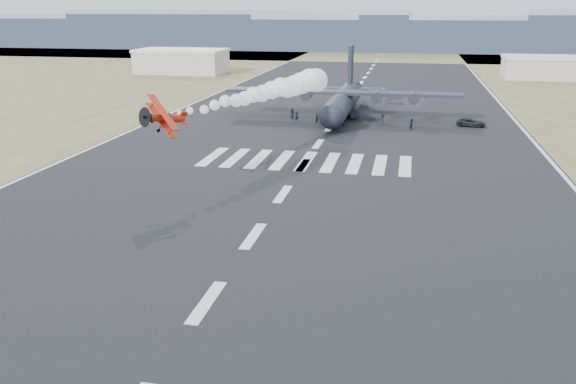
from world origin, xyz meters
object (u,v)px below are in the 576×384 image
(support_vehicle, at_px, (471,123))
(crew_a, at_px, (317,118))
(crew_f, at_px, (335,117))
(hangar_left, at_px, (182,61))
(transport_aircraft, at_px, (343,99))
(crew_b, at_px, (412,124))
(crew_c, at_px, (383,119))
(crew_d, at_px, (342,120))
(crew_e, at_px, (292,113))
(crew_g, at_px, (297,116))
(crew_h, at_px, (330,119))
(aerobatic_biplane, at_px, (163,118))
(hangar_right, at_px, (544,67))

(support_vehicle, bearing_deg, crew_a, 103.89)
(crew_a, xyz_separation_m, crew_f, (2.66, 1.96, 0.00))
(hangar_left, distance_m, transport_aircraft, 81.92)
(crew_b, relative_size, crew_c, 0.91)
(crew_d, bearing_deg, crew_e, -160.00)
(crew_e, xyz_separation_m, crew_g, (1.37, -2.99, 0.03))
(support_vehicle, height_order, crew_h, crew_h)
(crew_c, distance_m, crew_g, 14.08)
(crew_e, bearing_deg, hangar_left, 91.18)
(aerobatic_biplane, relative_size, crew_f, 3.09)
(crew_a, height_order, crew_d, crew_d)
(hangar_left, height_order, crew_f, hangar_left)
(crew_a, height_order, crew_h, crew_a)
(hangar_right, distance_m, crew_f, 86.12)
(hangar_right, distance_m, crew_c, 83.16)
(transport_aircraft, relative_size, crew_b, 23.54)
(hangar_left, distance_m, crew_c, 91.47)
(crew_c, relative_size, crew_e, 1.12)
(transport_aircraft, xyz_separation_m, crew_e, (-8.31, -3.20, -2.12))
(hangar_right, bearing_deg, crew_h, -121.90)
(crew_h, bearing_deg, hangar_left, -83.07)
(hangar_right, distance_m, transport_aircraft, 81.22)
(crew_f, bearing_deg, crew_d, -0.56)
(transport_aircraft, bearing_deg, crew_h, -100.23)
(aerobatic_biplane, distance_m, crew_h, 42.18)
(crew_e, bearing_deg, crew_f, -48.67)
(crew_e, height_order, crew_g, crew_g)
(hangar_right, relative_size, crew_h, 13.18)
(hangar_right, relative_size, crew_a, 12.22)
(support_vehicle, bearing_deg, crew_d, 107.95)
(crew_h, bearing_deg, transport_aircraft, -130.26)
(crew_d, bearing_deg, support_vehicle, 58.65)
(hangar_right, bearing_deg, crew_d, -120.28)
(support_vehicle, distance_m, crew_g, 27.86)
(support_vehicle, distance_m, crew_d, 20.37)
(hangar_left, distance_m, crew_g, 82.73)
(support_vehicle, xyz_separation_m, crew_g, (-27.84, -1.08, 0.23))
(hangar_right, xyz_separation_m, crew_g, (-52.04, -73.74, -2.16))
(crew_b, height_order, crew_d, crew_d)
(hangar_left, distance_m, crew_d, 88.96)
(crew_b, xyz_separation_m, crew_e, (-20.03, 6.28, -0.01))
(hangar_left, bearing_deg, crew_a, -54.68)
(crew_a, bearing_deg, crew_f, -22.82)
(hangar_right, height_order, support_vehicle, hangar_right)
(crew_c, relative_size, crew_d, 0.98)
(crew_c, xyz_separation_m, crew_e, (-15.45, 3.22, -0.10))
(support_vehicle, bearing_deg, crew_e, 95.06)
(aerobatic_biplane, distance_m, transport_aircraft, 48.97)
(crew_d, distance_m, crew_g, 8.02)
(hangar_left, relative_size, crew_a, 14.61)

